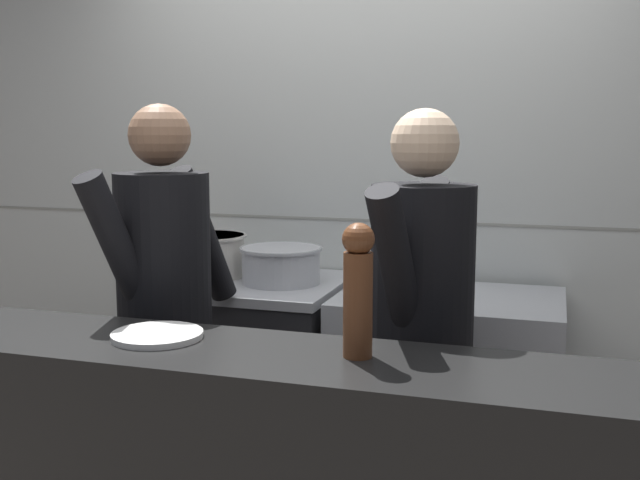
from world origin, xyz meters
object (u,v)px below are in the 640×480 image
object	(u,v)px
stock_pot	(208,254)
plated_dish_main	(157,335)
chef_head_cook	(165,309)
oven_range	(248,378)
chefs_knife	(420,302)
pepper_mill	(358,287)
chef_sous	(421,335)
sauce_pot	(281,264)
mixing_bowl_steel	(424,279)

from	to	relation	value
stock_pot	plated_dish_main	size ratio (longest dim) A/B	1.30
chef_head_cook	oven_range	bearing A→B (deg)	104.85
chefs_knife	pepper_mill	xyz separation A→B (m)	(-0.00, -0.95, 0.25)
chefs_knife	plated_dish_main	world-z (taller)	plated_dish_main
chefs_knife	chef_sous	xyz separation A→B (m)	(0.09, -0.51, 0.01)
chef_sous	sauce_pot	bearing A→B (deg)	150.36
stock_pot	pepper_mill	xyz separation A→B (m)	(1.01, -1.16, 0.14)
chefs_knife	chef_head_cook	size ratio (longest dim) A/B	0.20
oven_range	sauce_pot	distance (m)	0.56
stock_pot	oven_range	bearing A→B (deg)	-8.28
chef_head_cook	mixing_bowl_steel	bearing A→B (deg)	59.71
chefs_knife	chef_sous	world-z (taller)	chef_sous
chef_sous	chefs_knife	bearing A→B (deg)	112.81
oven_range	chef_head_cook	world-z (taller)	chef_head_cook
sauce_pot	chef_sous	world-z (taller)	chef_sous
chef_head_cook	chef_sous	xyz separation A→B (m)	(0.94, -0.01, -0.01)
chefs_knife	stock_pot	bearing A→B (deg)	168.55
sauce_pot	plated_dish_main	xyz separation A→B (m)	(0.03, -1.11, -0.02)
sauce_pot	chefs_knife	distance (m)	0.67
oven_range	pepper_mill	bearing A→B (deg)	-54.49
chefs_knife	chef_head_cook	xyz separation A→B (m)	(-0.85, -0.49, 0.02)
stock_pot	chefs_knife	distance (m)	1.04
stock_pot	plated_dish_main	bearing A→B (deg)	-70.94
mixing_bowl_steel	chefs_knife	world-z (taller)	mixing_bowl_steel
pepper_mill	chef_head_cook	world-z (taller)	chef_head_cook
stock_pot	chefs_knife	xyz separation A→B (m)	(1.01, -0.21, -0.11)
plated_dish_main	pepper_mill	distance (m)	0.64
pepper_mill	chef_sous	bearing A→B (deg)	78.00
mixing_bowl_steel	plated_dish_main	bearing A→B (deg)	-116.20
oven_range	chef_head_cook	distance (m)	0.82
chefs_knife	chef_head_cook	distance (m)	0.98
oven_range	mixing_bowl_steel	size ratio (longest dim) A/B	4.10
mixing_bowl_steel	chef_head_cook	world-z (taller)	chef_head_cook
stock_pot	pepper_mill	bearing A→B (deg)	-48.95
oven_range	sauce_pot	size ratio (longest dim) A/B	2.53
chef_sous	mixing_bowl_steel	bearing A→B (deg)	111.63
stock_pot	sauce_pot	xyz separation A→B (m)	(0.37, -0.05, -0.02)
pepper_mill	chef_head_cook	bearing A→B (deg)	151.32
sauce_pot	pepper_mill	size ratio (longest dim) A/B	0.99
mixing_bowl_steel	plated_dish_main	world-z (taller)	mixing_bowl_steel
mixing_bowl_steel	chef_head_cook	xyz separation A→B (m)	(-0.82, -0.73, -0.02)
stock_pot	pepper_mill	distance (m)	1.54
oven_range	chefs_knife	bearing A→B (deg)	-12.24
sauce_pot	oven_range	bearing A→B (deg)	173.60
chefs_knife	chef_head_cook	world-z (taller)	chef_head_cook
oven_range	pepper_mill	distance (m)	1.55
mixing_bowl_steel	chef_sous	world-z (taller)	chef_sous
chefs_knife	pepper_mill	distance (m)	0.99
sauce_pot	mixing_bowl_steel	distance (m)	0.62
mixing_bowl_steel	plated_dish_main	xyz separation A→B (m)	(-0.59, -1.19, 0.02)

